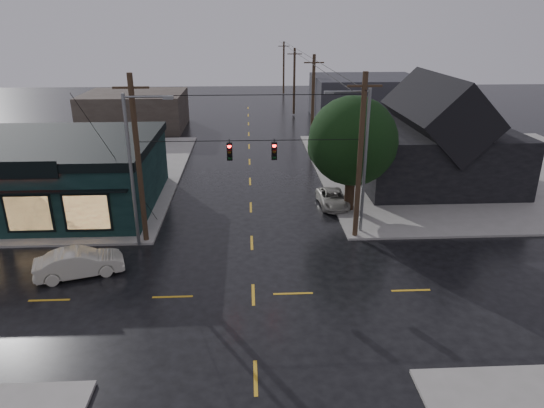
{
  "coord_description": "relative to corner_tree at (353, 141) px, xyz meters",
  "views": [
    {
      "loc": [
        -0.13,
        -20.97,
        12.9
      ],
      "look_at": [
        1.16,
        4.37,
        3.16
      ],
      "focal_mm": 32.0,
      "sensor_mm": 36.0,
      "label": 1
    }
  ],
  "objects": [
    {
      "name": "ground_plane",
      "position": [
        -7.0,
        -10.99,
        -5.09
      ],
      "size": [
        160.0,
        160.0,
        0.0
      ],
      "primitive_type": "plane",
      "color": "black"
    },
    {
      "name": "utility_pole_ne",
      "position": [
        -0.5,
        -4.49,
        -5.09
      ],
      "size": [
        2.0,
        0.32,
        10.15
      ],
      "primitive_type": null,
      "color": "#352817",
      "rests_on": "ground"
    },
    {
      "name": "sedan_cream",
      "position": [
        -16.22,
        -8.55,
        -4.34
      ],
      "size": [
        4.77,
        2.9,
        1.49
      ],
      "primitive_type": "imported",
      "rotation": [
        0.0,
        0.0,
        1.89
      ],
      "color": "beige",
      "rests_on": "ground"
    },
    {
      "name": "suv_silver",
      "position": [
        -1.0,
        0.97,
        -4.5
      ],
      "size": [
        2.1,
        4.25,
        1.16
      ],
      "primitive_type": "imported",
      "rotation": [
        0.0,
        0.0,
        0.04
      ],
      "color": "#A2A096",
      "rests_on": "ground"
    },
    {
      "name": "utility_pole_far_c",
      "position": [
        -0.5,
        57.01,
        -5.09
      ],
      "size": [
        2.0,
        0.32,
        9.15
      ],
      "primitive_type": null,
      "color": "#352817",
      "rests_on": "ground"
    },
    {
      "name": "sidewalk_nw",
      "position": [
        -27.0,
        9.01,
        -5.01
      ],
      "size": [
        28.0,
        28.0,
        0.15
      ],
      "primitive_type": "cube",
      "color": "gray",
      "rests_on": "ground"
    },
    {
      "name": "streetlight_ne",
      "position": [
        0.0,
        -3.79,
        -5.09
      ],
      "size": [
        5.4,
        0.3,
        9.15
      ],
      "primitive_type": null,
      "color": "slate",
      "rests_on": "ground"
    },
    {
      "name": "bg_building_east",
      "position": [
        9.0,
        34.01,
        -2.29
      ],
      "size": [
        14.0,
        12.0,
        5.6
      ],
      "primitive_type": "cube",
      "color": "#2B2B31",
      "rests_on": "ground"
    },
    {
      "name": "utility_pole_far_b",
      "position": [
        -0.5,
        37.01,
        -5.09
      ],
      "size": [
        2.0,
        0.32,
        9.15
      ],
      "primitive_type": null,
      "color": "#352817",
      "rests_on": "ground"
    },
    {
      "name": "streetlight_nw",
      "position": [
        -13.8,
        -5.19,
        -5.09
      ],
      "size": [
        5.4,
        0.3,
        9.15
      ],
      "primitive_type": null,
      "color": "slate",
      "rests_on": "ground"
    },
    {
      "name": "bg_building_west",
      "position": [
        -21.0,
        29.01,
        -2.89
      ],
      "size": [
        12.0,
        10.0,
        4.4
      ],
      "primitive_type": "cube",
      "color": "#342B26",
      "rests_on": "ground"
    },
    {
      "name": "ne_building",
      "position": [
        8.0,
        6.01,
        -0.61
      ],
      "size": [
        12.6,
        11.6,
        8.75
      ],
      "color": "black",
      "rests_on": "ground"
    },
    {
      "name": "sidewalk_ne",
      "position": [
        13.0,
        9.01,
        -5.01
      ],
      "size": [
        28.0,
        28.0,
        0.15
      ],
      "primitive_type": "cube",
      "color": "gray",
      "rests_on": "ground"
    },
    {
      "name": "span_signal_assembly",
      "position": [
        -6.9,
        -4.49,
        0.61
      ],
      "size": [
        13.0,
        0.48,
        1.23
      ],
      "color": "black",
      "rests_on": "ground"
    },
    {
      "name": "utility_pole_nw",
      "position": [
        -13.5,
        -4.49,
        -5.09
      ],
      "size": [
        2.0,
        0.32,
        10.15
      ],
      "primitive_type": null,
      "color": "#352817",
      "rests_on": "ground"
    },
    {
      "name": "utility_pole_far_a",
      "position": [
        -0.5,
        17.01,
        -5.09
      ],
      "size": [
        2.0,
        0.32,
        9.65
      ],
      "primitive_type": null,
      "color": "#352817",
      "rests_on": "ground"
    },
    {
      "name": "corner_tree",
      "position": [
        0.0,
        0.0,
        0.0
      ],
      "size": [
        6.11,
        6.11,
        8.02
      ],
      "color": "black",
      "rests_on": "ground"
    },
    {
      "name": "pizza_shop",
      "position": [
        -22.0,
        1.95,
        -2.53
      ],
      "size": [
        16.3,
        12.34,
        4.9
      ],
      "color": "black",
      "rests_on": "ground"
    }
  ]
}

